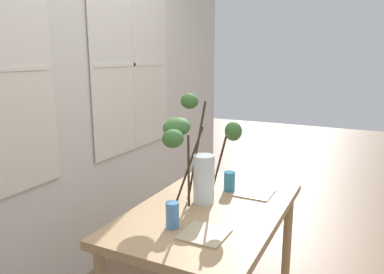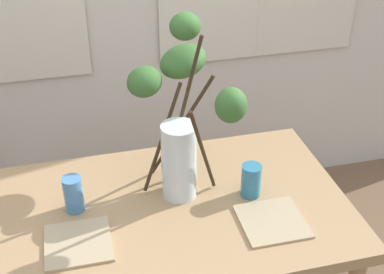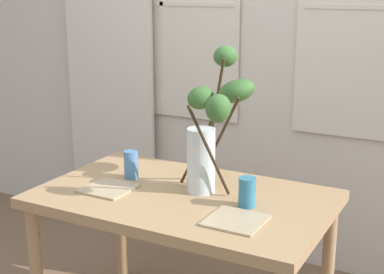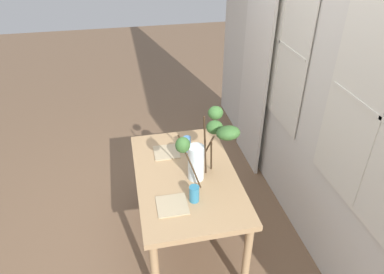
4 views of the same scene
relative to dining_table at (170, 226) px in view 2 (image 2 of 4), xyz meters
The scene contains 6 objects.
dining_table is the anchor object (origin of this frame).
vase_with_branches 0.42m from the dining_table, 60.75° to the left, with size 0.40×0.54×0.66m.
drinking_glass_blue_left 0.37m from the dining_table, 167.49° to the left, with size 0.07×0.07×0.14m, color #4C84BC.
drinking_glass_blue_right 0.34m from the dining_table, ahead, with size 0.07×0.07×0.13m, color teal.
plate_square_left 0.36m from the dining_table, 161.59° to the right, with size 0.22×0.22×0.01m, color tan.
plate_square_right 0.38m from the dining_table, 26.72° to the right, with size 0.22×0.22×0.01m, color tan.
Camera 2 is at (-0.29, -1.47, 1.98)m, focal length 50.20 mm.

